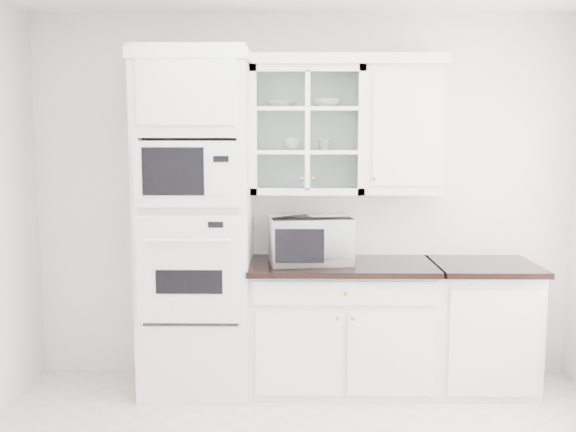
{
  "coord_description": "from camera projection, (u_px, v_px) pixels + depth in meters",
  "views": [
    {
      "loc": [
        -0.05,
        -3.04,
        1.8
      ],
      "look_at": [
        -0.1,
        1.05,
        1.3
      ],
      "focal_mm": 40.0,
      "sensor_mm": 36.0,
      "label": 1
    }
  ],
  "objects": [
    {
      "name": "countertop_microwave",
      "position": [
        310.0,
        240.0,
        4.52
      ],
      "size": [
        0.62,
        0.53,
        0.33
      ],
      "primitive_type": "imported",
      "rotation": [
        0.0,
        0.0,
        3.26
      ],
      "color": "white",
      "rests_on": "base_cabinet_run"
    },
    {
      "name": "cup_a",
      "position": [
        292.0,
        144.0,
        4.58
      ],
      "size": [
        0.15,
        0.15,
        0.09
      ],
      "primitive_type": "imported",
      "rotation": [
        0.0,
        0.0,
        -0.32
      ],
      "color": "white",
      "rests_on": "upper_cabinet_glass"
    },
    {
      "name": "upper_cabinet_solid",
      "position": [
        402.0,
        131.0,
        4.57
      ],
      "size": [
        0.55,
        0.33,
        0.9
      ],
      "primitive_type": "cube",
      "color": "white",
      "rests_on": "room_shell"
    },
    {
      "name": "upper_cabinet_glass",
      "position": [
        307.0,
        131.0,
        4.58
      ],
      "size": [
        0.8,
        0.33,
        0.9
      ],
      "color": "white",
      "rests_on": "room_shell"
    },
    {
      "name": "oven_column",
      "position": [
        196.0,
        224.0,
        4.51
      ],
      "size": [
        0.76,
        0.68,
        2.4
      ],
      "color": "white",
      "rests_on": "ground"
    },
    {
      "name": "base_cabinet_run",
      "position": [
        341.0,
        325.0,
        4.61
      ],
      "size": [
        1.32,
        0.67,
        0.92
      ],
      "color": "white",
      "rests_on": "ground"
    },
    {
      "name": "bowl_b",
      "position": [
        326.0,
        103.0,
        4.56
      ],
      "size": [
        0.23,
        0.23,
        0.06
      ],
      "primitive_type": "imported",
      "rotation": [
        0.0,
        0.0,
        -0.11
      ],
      "color": "white",
      "rests_on": "upper_cabinet_glass"
    },
    {
      "name": "crown_molding",
      "position": [
        293.0,
        61.0,
        4.5
      ],
      "size": [
        2.14,
        0.38,
        0.07
      ],
      "primitive_type": "cube",
      "color": "white",
      "rests_on": "room_shell"
    },
    {
      "name": "room_shell",
      "position": [
        305.0,
        142.0,
        3.44
      ],
      "size": [
        4.0,
        3.5,
        2.7
      ],
      "color": "white",
      "rests_on": "ground"
    },
    {
      "name": "extra_base_cabinet",
      "position": [
        481.0,
        325.0,
        4.6
      ],
      "size": [
        0.72,
        0.67,
        0.92
      ],
      "color": "white",
      "rests_on": "ground"
    },
    {
      "name": "cup_b",
      "position": [
        325.0,
        145.0,
        4.61
      ],
      "size": [
        0.1,
        0.1,
        0.08
      ],
      "primitive_type": "imported",
      "rotation": [
        0.0,
        0.0,
        -0.21
      ],
      "color": "white",
      "rests_on": "upper_cabinet_glass"
    },
    {
      "name": "bowl_a",
      "position": [
        281.0,
        104.0,
        4.55
      ],
      "size": [
        0.26,
        0.26,
        0.05
      ],
      "primitive_type": "imported",
      "rotation": [
        0.0,
        0.0,
        -0.32
      ],
      "color": "white",
      "rests_on": "upper_cabinet_glass"
    }
  ]
}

